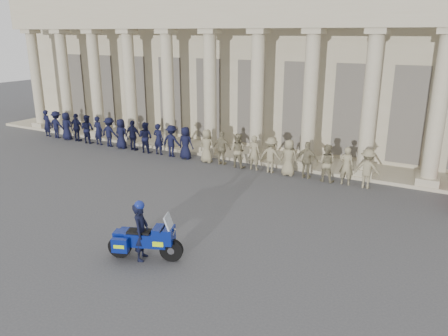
% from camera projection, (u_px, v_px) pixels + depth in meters
% --- Properties ---
extents(ground, '(90.00, 90.00, 0.00)m').
position_uv_depth(ground, '(187.00, 227.00, 14.34)').
color(ground, '#424244').
rests_on(ground, ground).
extents(building, '(40.00, 12.50, 9.00)m').
position_uv_depth(building, '(327.00, 61.00, 25.28)').
color(building, tan).
rests_on(building, ground).
extents(officer_rank, '(19.89, 0.62, 1.63)m').
position_uv_depth(officer_rank, '(176.00, 142.00, 22.11)').
color(officer_rank, black).
rests_on(officer_rank, ground).
extents(motorcycle, '(2.06, 1.24, 1.38)m').
position_uv_depth(motorcycle, '(146.00, 240.00, 12.13)').
color(motorcycle, black).
rests_on(motorcycle, ground).
extents(rider, '(0.59, 0.71, 1.76)m').
position_uv_depth(rider, '(141.00, 230.00, 12.06)').
color(rider, black).
rests_on(rider, ground).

